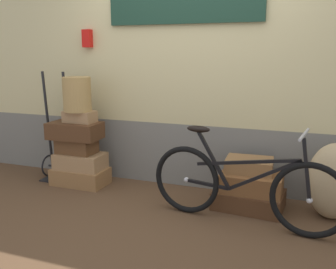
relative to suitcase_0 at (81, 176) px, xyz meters
The scene contains 14 objects.
ground 1.27m from the suitcase_0, 17.98° to the right, with size 10.11×5.20×0.06m, color #513823.
station_building 1.77m from the suitcase_0, 20.63° to the left, with size 8.11×0.74×2.60m.
suitcase_0 is the anchor object (origin of this frame).
suitcase_1 0.18m from the suitcase_0, 40.36° to the left, with size 0.55×0.34×0.18m, color #9E754C.
suitcase_2 0.36m from the suitcase_0, 162.27° to the left, with size 0.43×0.27×0.17m, color brown.
suitcase_3 0.54m from the suitcase_0, behind, with size 0.58×0.34×0.19m, color #4C2D19.
suitcase_4 0.69m from the suitcase_0, 61.28° to the left, with size 0.35×0.21×0.13m, color #9E754C.
suitcase_5 1.93m from the suitcase_0, ahead, with size 0.65×0.45×0.17m, color #4C2D19.
suitcase_6 1.95m from the suitcase_0, ahead, with size 0.58×0.41×0.18m, color brown.
suitcase_7 1.94m from the suitcase_0, ahead, with size 0.45×0.33×0.13m, color olive.
wicker_basket 0.95m from the suitcase_0, 60.03° to the left, with size 0.31×0.31×0.38m, color #A8844C.
luggage_trolley 0.44m from the suitcase_0, 163.83° to the left, with size 0.36×0.35×1.28m.
burlap_sack 2.69m from the suitcase_0, ahead, with size 0.47×0.40×0.71m, color tan.
bicycle 1.98m from the suitcase_0, 11.72° to the right, with size 1.74×0.46×0.87m.
Camera 1 is at (1.19, -3.17, 1.49)m, focal length 40.43 mm.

